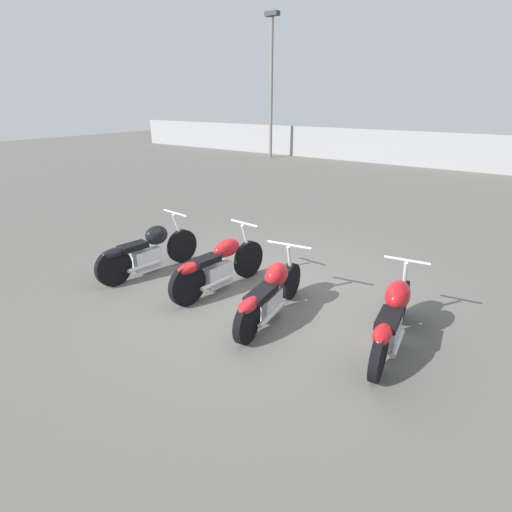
{
  "coord_description": "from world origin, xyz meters",
  "views": [
    {
      "loc": [
        3.4,
        -4.78,
        2.92
      ],
      "look_at": [
        0.0,
        -0.12,
        0.65
      ],
      "focal_mm": 28.0,
      "sensor_mm": 36.0,
      "label": 1
    }
  ],
  "objects_px": {
    "light_pole_left": "(271,74)",
    "motorcycle_slot_2": "(270,293)",
    "motorcycle_slot_0": "(148,251)",
    "motorcycle_slot_1": "(218,266)",
    "motorcycle_slot_3": "(393,317)"
  },
  "relations": [
    {
      "from": "motorcycle_slot_1",
      "to": "light_pole_left",
      "type": "bearing_deg",
      "value": 126.0
    },
    {
      "from": "light_pole_left",
      "to": "motorcycle_slot_0",
      "type": "distance_m",
      "value": 16.03
    },
    {
      "from": "motorcycle_slot_2",
      "to": "light_pole_left",
      "type": "bearing_deg",
      "value": 115.97
    },
    {
      "from": "motorcycle_slot_3",
      "to": "motorcycle_slot_0",
      "type": "bearing_deg",
      "value": 175.66
    },
    {
      "from": "motorcycle_slot_0",
      "to": "motorcycle_slot_1",
      "type": "relative_size",
      "value": 1.01
    },
    {
      "from": "motorcycle_slot_2",
      "to": "motorcycle_slot_3",
      "type": "relative_size",
      "value": 0.97
    },
    {
      "from": "motorcycle_slot_0",
      "to": "motorcycle_slot_3",
      "type": "distance_m",
      "value": 4.27
    },
    {
      "from": "motorcycle_slot_0",
      "to": "motorcycle_slot_2",
      "type": "height_order",
      "value": "motorcycle_slot_0"
    },
    {
      "from": "light_pole_left",
      "to": "motorcycle_slot_2",
      "type": "bearing_deg",
      "value": -55.91
    },
    {
      "from": "light_pole_left",
      "to": "motorcycle_slot_2",
      "type": "xyz_separation_m",
      "value": [
        9.53,
        -14.07,
        -3.68
      ]
    },
    {
      "from": "light_pole_left",
      "to": "motorcycle_slot_2",
      "type": "relative_size",
      "value": 3.49
    },
    {
      "from": "motorcycle_slot_1",
      "to": "motorcycle_slot_2",
      "type": "relative_size",
      "value": 1.03
    },
    {
      "from": "motorcycle_slot_0",
      "to": "motorcycle_slot_2",
      "type": "distance_m",
      "value": 2.65
    },
    {
      "from": "light_pole_left",
      "to": "motorcycle_slot_1",
      "type": "xyz_separation_m",
      "value": [
        8.34,
        -13.81,
        -3.65
      ]
    },
    {
      "from": "motorcycle_slot_2",
      "to": "motorcycle_slot_3",
      "type": "xyz_separation_m",
      "value": [
        1.61,
        0.3,
        0.03
      ]
    }
  ]
}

